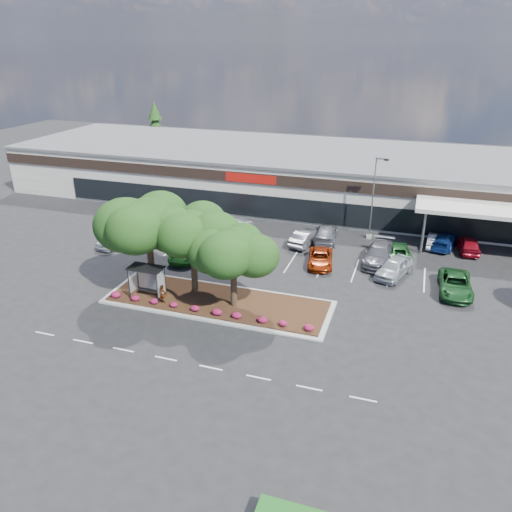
% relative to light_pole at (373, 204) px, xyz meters
% --- Properties ---
extents(ground, '(160.00, 160.00, 0.00)m').
position_rel_light_pole_xyz_m(ground, '(-7.88, -21.90, -3.78)').
color(ground, black).
rests_on(ground, ground).
extents(retail_store, '(80.40, 25.20, 6.25)m').
position_rel_light_pole_xyz_m(retail_store, '(-7.81, 12.01, -0.62)').
color(retail_store, silver).
rests_on(retail_store, ground).
extents(landscape_island, '(18.00, 6.00, 0.26)m').
position_rel_light_pole_xyz_m(landscape_island, '(-9.88, -17.90, -3.65)').
color(landscape_island, '#A2A29D').
rests_on(landscape_island, ground).
extents(lane_markings, '(33.12, 20.06, 0.01)m').
position_rel_light_pole_xyz_m(lane_markings, '(-8.02, -11.48, -3.77)').
color(lane_markings, silver).
rests_on(lane_markings, ground).
extents(shrub_row, '(17.00, 0.80, 0.50)m').
position_rel_light_pole_xyz_m(shrub_row, '(-9.88, -20.00, -3.27)').
color(shrub_row, '#9A1843').
rests_on(shrub_row, landscape_island).
extents(bus_shelter, '(2.75, 1.55, 2.59)m').
position_rel_light_pole_xyz_m(bus_shelter, '(-15.38, -18.95, -1.47)').
color(bus_shelter, black).
rests_on(bus_shelter, landscape_island).
extents(island_tree_west, '(7.20, 7.20, 7.89)m').
position_rel_light_pole_xyz_m(island_tree_west, '(-15.88, -17.40, 0.43)').
color(island_tree_west, '#193A11').
rests_on(island_tree_west, landscape_island).
extents(island_tree_mid, '(6.60, 6.60, 7.32)m').
position_rel_light_pole_xyz_m(island_tree_mid, '(-12.38, -16.70, 0.14)').
color(island_tree_mid, '#193A11').
rests_on(island_tree_mid, landscape_island).
extents(island_tree_east, '(5.80, 5.80, 6.50)m').
position_rel_light_pole_xyz_m(island_tree_east, '(-8.38, -18.20, -0.26)').
color(island_tree_east, '#193A11').
rests_on(island_tree_east, landscape_island).
extents(conifer_north_west, '(4.40, 4.40, 10.00)m').
position_rel_light_pole_xyz_m(conifer_north_west, '(-37.88, 24.10, 1.22)').
color(conifer_north_west, '#193A11').
rests_on(conifer_north_west, ground).
extents(person_waiting, '(0.65, 0.52, 1.54)m').
position_rel_light_pole_xyz_m(person_waiting, '(-13.78, -19.58, -2.75)').
color(person_waiting, '#594C47').
rests_on(person_waiting, landscape_island).
extents(light_pole, '(1.43, 0.54, 8.60)m').
position_rel_light_pole_xyz_m(light_pole, '(0.00, 0.00, 0.00)').
color(light_pole, '#A2A29D').
rests_on(light_pole, ground).
extents(car_0, '(2.36, 5.02, 1.66)m').
position_rel_light_pole_xyz_m(car_0, '(-24.26, -9.87, -2.94)').
color(car_0, silver).
rests_on(car_0, ground).
extents(car_1, '(2.47, 5.05, 1.38)m').
position_rel_light_pole_xyz_m(car_1, '(-15.89, -10.83, -3.09)').
color(car_1, '#1B5517').
rests_on(car_1, ground).
extents(car_3, '(3.47, 5.34, 1.66)m').
position_rel_light_pole_xyz_m(car_3, '(-9.86, -8.20, -2.95)').
color(car_3, black).
rests_on(car_3, ground).
extents(car_5, '(2.99, 5.07, 1.32)m').
position_rel_light_pole_xyz_m(car_5, '(-3.64, -8.20, -3.11)').
color(car_5, maroon).
rests_on(car_5, ground).
extents(car_6, '(2.84, 6.09, 1.72)m').
position_rel_light_pole_xyz_m(car_6, '(1.40, -6.02, -2.92)').
color(car_6, '#4E4F55').
rests_on(car_6, ground).
extents(car_7, '(3.44, 5.27, 1.67)m').
position_rel_light_pole_xyz_m(car_7, '(2.98, -8.50, -2.94)').
color(car_7, '#9FA5AB').
rests_on(car_7, ground).
extents(car_8, '(2.72, 5.58, 1.53)m').
position_rel_light_pole_xyz_m(car_8, '(7.98, -10.16, -3.01)').
color(car_8, '#1C4F22').
rests_on(car_8, ground).
extents(car_9, '(2.22, 4.69, 1.49)m').
position_rel_light_pole_xyz_m(car_9, '(-19.39, -2.16, -3.03)').
color(car_9, silver).
rests_on(car_9, ground).
extents(car_10, '(2.42, 5.29, 1.50)m').
position_rel_light_pole_xyz_m(car_10, '(-16.23, -2.68, -3.03)').
color(car_10, maroon).
rests_on(car_10, ground).
extents(car_11, '(3.81, 5.91, 1.51)m').
position_rel_light_pole_xyz_m(car_11, '(-14.32, -2.77, -3.02)').
color(car_11, silver).
rests_on(car_11, ground).
extents(car_12, '(2.56, 4.98, 1.57)m').
position_rel_light_pole_xyz_m(car_12, '(-6.12, -3.77, -2.99)').
color(car_12, '#515056').
rests_on(car_12, ground).
extents(car_13, '(2.74, 5.68, 1.59)m').
position_rel_light_pole_xyz_m(car_13, '(-4.32, -2.04, -2.98)').
color(car_13, slate).
rests_on(car_13, ground).
extents(car_14, '(3.23, 5.30, 1.37)m').
position_rel_light_pole_xyz_m(car_14, '(3.00, -4.23, -3.09)').
color(car_14, '#174B1E').
rests_on(car_14, ground).
extents(car_15, '(1.76, 4.26, 1.37)m').
position_rel_light_pole_xyz_m(car_15, '(6.44, -0.19, -3.09)').
color(car_15, '#9B9FA6').
rests_on(car_15, ground).
extents(car_16, '(3.18, 5.42, 1.47)m').
position_rel_light_pole_xyz_m(car_16, '(7.30, -0.05, -3.04)').
color(car_16, navy).
rests_on(car_16, ground).
extents(car_17, '(2.17, 4.66, 1.54)m').
position_rel_light_pole_xyz_m(car_17, '(9.51, -0.57, -3.00)').
color(car_17, maroon).
rests_on(car_17, ground).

